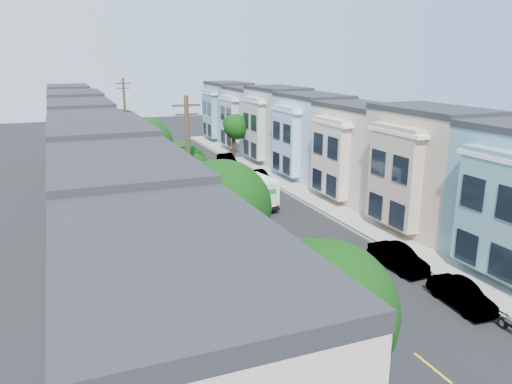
# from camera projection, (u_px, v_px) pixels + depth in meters

# --- Properties ---
(ground) EXTENTS (160.00, 160.00, 0.00)m
(ground) POSITION_uv_depth(u_px,v_px,m) (299.00, 260.00, 31.00)
(ground) COLOR black
(ground) RESTS_ON ground
(road_slab) EXTENTS (12.00, 70.00, 0.02)m
(road_slab) POSITION_uv_depth(u_px,v_px,m) (223.00, 199.00, 44.42)
(road_slab) COLOR black
(road_slab) RESTS_ON ground
(curb_left) EXTENTS (0.30, 70.00, 0.15)m
(curb_left) POSITION_uv_depth(u_px,v_px,m) (155.00, 205.00, 42.21)
(curb_left) COLOR gray
(curb_left) RESTS_ON ground
(curb_right) EXTENTS (0.30, 70.00, 0.15)m
(curb_right) POSITION_uv_depth(u_px,v_px,m) (284.00, 191.00, 46.59)
(curb_right) COLOR gray
(curb_right) RESTS_ON ground
(sidewalk_left) EXTENTS (2.60, 70.00, 0.15)m
(sidewalk_left) POSITION_uv_depth(u_px,v_px,m) (139.00, 207.00, 41.74)
(sidewalk_left) COLOR gray
(sidewalk_left) RESTS_ON ground
(sidewalk_right) EXTENTS (2.60, 70.00, 0.15)m
(sidewalk_right) POSITION_uv_depth(u_px,v_px,m) (297.00, 190.00, 47.06)
(sidewalk_right) COLOR gray
(sidewalk_right) RESTS_ON ground
(centerline) EXTENTS (0.12, 70.00, 0.01)m
(centerline) POSITION_uv_depth(u_px,v_px,m) (223.00, 199.00, 44.42)
(centerline) COLOR gold
(centerline) RESTS_ON ground
(townhouse_row_left) EXTENTS (5.00, 70.00, 8.50)m
(townhouse_row_left) POSITION_uv_depth(u_px,v_px,m) (92.00, 213.00, 40.38)
(townhouse_row_left) COLOR beige
(townhouse_row_left) RESTS_ON ground
(townhouse_row_right) EXTENTS (5.00, 70.00, 8.50)m
(townhouse_row_right) POSITION_uv_depth(u_px,v_px,m) (332.00, 187.00, 48.46)
(townhouse_row_right) COLOR beige
(townhouse_row_right) RESTS_ON ground
(tree_a) EXTENTS (4.52, 4.52, 6.98)m
(tree_a) POSITION_uv_depth(u_px,v_px,m) (322.00, 313.00, 15.16)
(tree_a) COLOR black
(tree_a) RESTS_ON ground
(tree_b) EXTENTS (4.70, 4.70, 7.59)m
(tree_b) POSITION_uv_depth(u_px,v_px,m) (221.00, 209.00, 23.77)
(tree_b) COLOR black
(tree_b) RESTS_ON ground
(tree_c) EXTENTS (4.12, 4.12, 7.07)m
(tree_c) POSITION_uv_depth(u_px,v_px,m) (177.00, 174.00, 31.83)
(tree_c) COLOR black
(tree_c) RESTS_ON ground
(tree_d) EXTENTS (4.70, 4.70, 7.35)m
(tree_d) POSITION_uv_depth(u_px,v_px,m) (145.00, 145.00, 42.52)
(tree_d) COLOR black
(tree_d) RESTS_ON ground
(tree_e) EXTENTS (4.26, 4.26, 6.68)m
(tree_e) POSITION_uv_depth(u_px,v_px,m) (122.00, 129.00, 55.37)
(tree_e) COLOR black
(tree_e) RESTS_ON ground
(tree_far_r) EXTENTS (3.08, 3.08, 5.64)m
(tree_far_r) POSITION_uv_depth(u_px,v_px,m) (236.00, 127.00, 59.87)
(tree_far_r) COLOR black
(tree_far_r) RESTS_ON ground
(utility_pole_near) EXTENTS (1.60, 0.26, 10.00)m
(utility_pole_near) POSITION_uv_depth(u_px,v_px,m) (189.00, 182.00, 29.16)
(utility_pole_near) COLOR #42301E
(utility_pole_near) RESTS_ON ground
(utility_pole_far) EXTENTS (1.60, 0.26, 10.00)m
(utility_pole_far) POSITION_uv_depth(u_px,v_px,m) (126.00, 126.00, 52.42)
(utility_pole_far) COLOR #42301E
(utility_pole_far) RESTS_ON ground
(fedex_truck) EXTENTS (2.16, 5.60, 2.69)m
(fedex_truck) POSITION_uv_depth(u_px,v_px,m) (252.00, 189.00, 41.83)
(fedex_truck) COLOR white
(fedex_truck) RESTS_ON ground
(lead_sedan) EXTENTS (2.68, 4.72, 1.24)m
(lead_sedan) POSITION_uv_depth(u_px,v_px,m) (227.00, 175.00, 50.83)
(lead_sedan) COLOR black
(lead_sedan) RESTS_ON ground
(parked_left_b) EXTENTS (2.63, 5.53, 1.53)m
(parked_left_b) POSITION_uv_depth(u_px,v_px,m) (264.00, 307.00, 23.65)
(parked_left_b) COLOR black
(parked_left_b) RESTS_ON ground
(parked_left_c) EXTENTS (1.76, 4.44, 1.43)m
(parked_left_c) POSITION_uv_depth(u_px,v_px,m) (217.00, 253.00, 30.24)
(parked_left_c) COLOR #A0A1AB
(parked_left_c) RESTS_ON ground
(parked_left_d) EXTENTS (2.66, 4.93, 1.32)m
(parked_left_d) POSITION_uv_depth(u_px,v_px,m) (177.00, 208.00, 39.60)
(parked_left_d) COLOR #3A0815
(parked_left_d) RESTS_ON ground
(parked_right_a) EXTENTS (1.67, 3.96, 1.29)m
(parked_right_a) POSITION_uv_depth(u_px,v_px,m) (461.00, 295.00, 25.12)
(parked_right_a) COLOR slate
(parked_right_a) RESTS_ON ground
(parked_right_b) EXTENTS (1.59, 4.17, 1.38)m
(parked_right_b) POSITION_uv_depth(u_px,v_px,m) (398.00, 258.00, 29.65)
(parked_right_b) COLOR white
(parked_right_b) RESTS_ON ground
(parked_right_c) EXTENTS (1.55, 4.21, 1.40)m
(parked_right_c) POSITION_uv_depth(u_px,v_px,m) (259.00, 178.00, 49.18)
(parked_right_c) COLOR black
(parked_right_c) RESTS_ON ground
(parked_right_d) EXTENTS (1.59, 4.08, 1.34)m
(parked_right_d) POSITION_uv_depth(u_px,v_px,m) (227.00, 160.00, 57.84)
(parked_right_d) COLOR black
(parked_right_d) RESTS_ON ground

